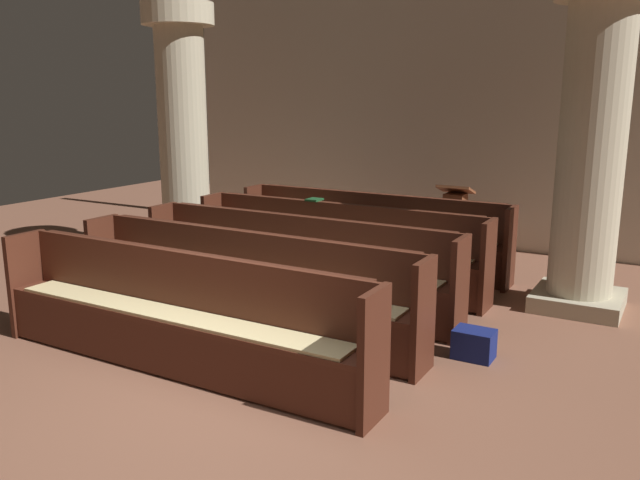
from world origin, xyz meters
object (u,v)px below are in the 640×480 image
Objects in this scene: pew_row_3 at (242,282)px; hymn_book at (314,200)px; lectern at (454,228)px; kneeler_box_navy at (474,344)px; pillar_aisle_side at (592,141)px; pew_row_0 at (370,230)px; pew_row_2 at (294,261)px; pew_row_4 at (174,310)px; pew_row_1 at (336,244)px; pillar_far_side at (183,128)px.

pew_row_3 is 2.20m from hymn_book.
kneeler_box_navy is at bearing -68.62° from lectern.
pew_row_0 is at bearing 172.22° from pillar_aisle_side.
hymn_book reaches higher than pew_row_2.
pew_row_4 is (0.00, -1.92, 0.00)m from pew_row_2.
pew_row_1 is at bearing -167.93° from pillar_aisle_side.
pillar_aisle_side is at bearing 29.44° from pew_row_2.
hymn_book is at bearing 97.71° from pew_row_4.
pillar_aisle_side is (2.74, 0.59, 1.31)m from pew_row_1.
pillar_aisle_side reaches higher than pew_row_2.
lectern reaches higher than pew_row_1.
pew_row_4 is at bearing -90.00° from pew_row_0.
pew_row_0 is 3.52× the size of lectern.
pew_row_0 is 1.00× the size of pew_row_3.
hymn_book is at bearing 109.89° from pew_row_2.
pew_row_4 is 1.07× the size of pillar_aisle_side.
pew_row_4 is at bearing -82.29° from hymn_book.
pew_row_1 is at bearing 90.00° from pew_row_2.
pew_row_0 and pew_row_1 have the same top height.
pillar_far_side reaches higher than pew_row_4.
pillar_aisle_side and pillar_far_side have the same top height.
pew_row_2 is at bearing -105.44° from lectern.
hymn_book reaches higher than pew_row_1.
lectern is at bearing 78.20° from pew_row_3.
pillar_aisle_side is at bearing 2.32° from pillar_far_side.
lectern is 2.29m from hymn_book.
kneeler_box_navy is at bearing -32.49° from pew_row_1.
pew_row_0 is 1.35m from lectern.
pew_row_1 is 3.52× the size of lectern.
hymn_book is at bearing -172.82° from pillar_aisle_side.
kneeler_box_navy is (-0.59, -1.96, -1.71)m from pillar_aisle_side.
pillar_aisle_side is 2.77m from lectern.
kneeler_box_navy is at bearing -106.71° from pillar_aisle_side.
kneeler_box_navy is (2.57, -1.56, -0.89)m from hymn_book.
pillar_aisle_side is (2.74, -0.37, 1.31)m from pew_row_0.
pillar_aisle_side is 2.67m from kneeler_box_navy.
lectern is at bearing 80.46° from pew_row_4.
pew_row_2 is at bearing -90.00° from pew_row_0.
pillar_aisle_side is 1.00× the size of pillar_far_side.
pew_row_1 is 1.07× the size of pillar_far_side.
pew_row_4 is at bearing -144.95° from kneeler_box_navy.
pew_row_0 is 1.00m from hymn_book.
pew_row_4 is 4.42m from pillar_far_side.
pillar_aisle_side is at bearing 51.68° from pew_row_4.
lectern is 3.06× the size of kneeler_box_navy.
hymn_book is at bearing -4.47° from pillar_far_side.
pillar_far_side reaches higher than kneeler_box_navy.
pew_row_0 is 3.06m from pillar_aisle_side.
pillar_far_side is at bearing 160.27° from kneeler_box_navy.
pew_row_1 reaches higher than kneeler_box_navy.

